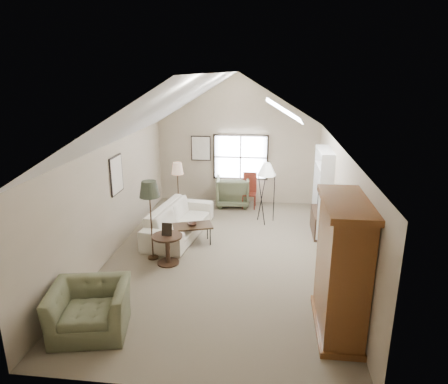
# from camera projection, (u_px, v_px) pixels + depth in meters

# --- Properties ---
(room_shell) EXTENTS (5.01, 8.01, 4.00)m
(room_shell) POSITION_uv_depth(u_px,v_px,m) (222.00, 113.00, 8.13)
(room_shell) COLOR #726451
(room_shell) RESTS_ON ground
(window) EXTENTS (1.72, 0.08, 1.42)m
(window) POSITION_uv_depth(u_px,v_px,m) (241.00, 157.00, 12.39)
(window) COLOR black
(window) RESTS_ON room_shell
(skylight) EXTENTS (0.80, 1.20, 0.52)m
(skylight) POSITION_uv_depth(u_px,v_px,m) (285.00, 109.00, 8.83)
(skylight) COLOR white
(skylight) RESTS_ON room_shell
(wall_art) EXTENTS (1.97, 3.71, 0.88)m
(wall_art) POSITION_uv_depth(u_px,v_px,m) (161.00, 161.00, 10.62)
(wall_art) COLOR black
(wall_art) RESTS_ON room_shell
(armoire) EXTENTS (0.60, 1.50, 2.20)m
(armoire) POSITION_uv_depth(u_px,v_px,m) (341.00, 267.00, 6.23)
(armoire) COLOR brown
(armoire) RESTS_ON ground
(tv_alcove) EXTENTS (0.32, 1.30, 2.10)m
(tv_alcove) POSITION_uv_depth(u_px,v_px,m) (322.00, 191.00, 9.99)
(tv_alcove) COLOR white
(tv_alcove) RESTS_ON ground
(media_console) EXTENTS (0.34, 1.18, 0.60)m
(media_console) POSITION_uv_depth(u_px,v_px,m) (319.00, 222.00, 10.24)
(media_console) COLOR #382316
(media_console) RESTS_ON ground
(tv_panel) EXTENTS (0.05, 0.90, 0.55)m
(tv_panel) POSITION_uv_depth(u_px,v_px,m) (321.00, 199.00, 10.06)
(tv_panel) COLOR black
(tv_panel) RESTS_ON media_console
(sofa) EXTENTS (1.40, 2.75, 0.77)m
(sofa) POSITION_uv_depth(u_px,v_px,m) (180.00, 220.00, 10.15)
(sofa) COLOR beige
(sofa) RESTS_ON ground
(armchair_near) EXTENTS (1.39, 1.27, 0.78)m
(armchair_near) POSITION_uv_depth(u_px,v_px,m) (90.00, 309.00, 6.38)
(armchair_near) COLOR #636748
(armchair_near) RESTS_ON ground
(armchair_far) EXTENTS (1.06, 1.09, 0.92)m
(armchair_far) POSITION_uv_depth(u_px,v_px,m) (233.00, 191.00, 12.35)
(armchair_far) COLOR #595C40
(armchair_far) RESTS_ON ground
(coffee_table) EXTENTS (1.05, 0.79, 0.48)m
(coffee_table) POSITION_uv_depth(u_px,v_px,m) (193.00, 234.00, 9.66)
(coffee_table) COLOR #392A17
(coffee_table) RESTS_ON ground
(bowl) EXTENTS (0.28, 0.28, 0.05)m
(bowl) POSITION_uv_depth(u_px,v_px,m) (193.00, 224.00, 9.58)
(bowl) COLOR #3D2219
(bowl) RESTS_ON coffee_table
(side_table) EXTENTS (0.75, 0.75, 0.66)m
(side_table) POSITION_uv_depth(u_px,v_px,m) (168.00, 249.00, 8.63)
(side_table) COLOR #322214
(side_table) RESTS_ON ground
(side_chair) EXTENTS (0.43, 0.43, 1.07)m
(side_chair) POSITION_uv_depth(u_px,v_px,m) (249.00, 191.00, 12.10)
(side_chair) COLOR maroon
(side_chair) RESTS_ON ground
(tripod_lamp) EXTENTS (0.65, 0.65, 1.72)m
(tripod_lamp) POSITION_uv_depth(u_px,v_px,m) (266.00, 193.00, 10.82)
(tripod_lamp) COLOR silver
(tripod_lamp) RESTS_ON ground
(dark_lamp) EXTENTS (0.50, 0.50, 1.83)m
(dark_lamp) POSITION_uv_depth(u_px,v_px,m) (151.00, 220.00, 8.69)
(dark_lamp) COLOR #262B1E
(dark_lamp) RESTS_ON ground
(tan_lamp) EXTENTS (0.37, 0.37, 1.65)m
(tan_lamp) POSITION_uv_depth(u_px,v_px,m) (178.00, 190.00, 11.19)
(tan_lamp) COLOR tan
(tan_lamp) RESTS_ON ground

